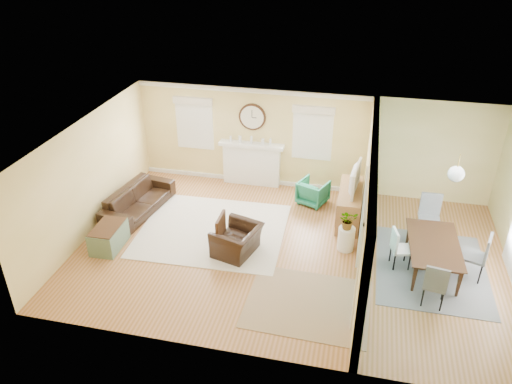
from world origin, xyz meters
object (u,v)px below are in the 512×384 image
at_px(eames_chair, 237,240).
at_px(green_chair, 313,192).
at_px(credenza, 349,205).
at_px(sofa, 138,200).
at_px(dining_table, 434,256).

relative_size(eames_chair, green_chair, 1.44).
bearing_deg(green_chair, credenza, 168.02).
distance_m(sofa, green_chair, 4.28).
relative_size(sofa, credenza, 1.37).
bearing_deg(green_chair, sofa, 40.05).
xyz_separation_m(sofa, dining_table, (6.76, -0.79, -0.00)).
distance_m(sofa, dining_table, 6.81).
distance_m(green_chair, credenza, 1.11).
distance_m(credenza, dining_table, 2.34).
height_order(green_chair, dining_table, dining_table).
bearing_deg(green_chair, eames_chair, 83.91).
xyz_separation_m(eames_chair, credenza, (2.22, 1.86, 0.09)).
xyz_separation_m(credenza, dining_table, (1.78, -1.52, -0.09)).
xyz_separation_m(green_chair, dining_table, (2.70, -2.14, 0.00)).
bearing_deg(credenza, sofa, -171.61).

